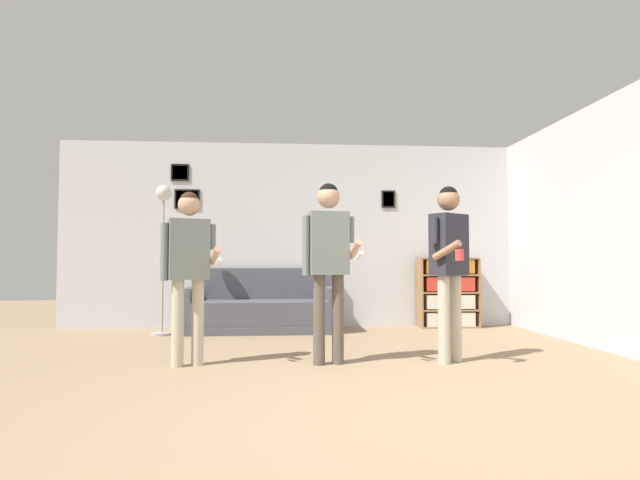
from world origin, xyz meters
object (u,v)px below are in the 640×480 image
object	(u,v)px
bookshelf	(448,293)
floor_lamp	(163,229)
person_watcher_holding_cup	(449,254)
person_player_foreground_left	(189,259)
person_player_foreground_center	(329,252)
drinking_cup	(439,254)
couch	(262,310)

from	to	relation	value
bookshelf	floor_lamp	xyz separation A→B (m)	(-3.97, -0.48, 0.88)
floor_lamp	person_watcher_holding_cup	world-z (taller)	floor_lamp
person_player_foreground_left	person_watcher_holding_cup	world-z (taller)	person_watcher_holding_cup
person_player_foreground_center	drinking_cup	xyz separation A→B (m)	(1.84, 2.49, 0.03)
floor_lamp	bookshelf	bearing A→B (deg)	6.82
floor_lamp	person_player_foreground_left	distance (m)	2.16
couch	person_watcher_holding_cup	bearing A→B (deg)	-50.80
person_player_foreground_center	drinking_cup	distance (m)	3.10
person_watcher_holding_cup	person_player_foreground_left	bearing A→B (deg)	179.43
drinking_cup	person_watcher_holding_cup	bearing A→B (deg)	-105.39
person_player_foreground_left	person_watcher_holding_cup	bearing A→B (deg)	-0.57
person_watcher_holding_cup	drinking_cup	distance (m)	2.59
person_player_foreground_left	person_player_foreground_center	bearing A→B (deg)	-0.92
person_watcher_holding_cup	drinking_cup	size ratio (longest dim) A/B	14.95
bookshelf	person_watcher_holding_cup	world-z (taller)	person_watcher_holding_cup
person_player_foreground_left	floor_lamp	bearing A→B (deg)	109.55
person_player_foreground_left	bookshelf	bearing A→B (deg)	37.14
person_watcher_holding_cup	drinking_cup	xyz separation A→B (m)	(0.69, 2.50, 0.04)
bookshelf	person_player_foreground_left	world-z (taller)	person_player_foreground_left
person_watcher_holding_cup	bookshelf	bearing A→B (deg)	71.84
couch	drinking_cup	xyz separation A→B (m)	(2.56, 0.20, 0.78)
couch	floor_lamp	bearing A→B (deg)	-167.84
couch	floor_lamp	world-z (taller)	floor_lamp
couch	person_watcher_holding_cup	world-z (taller)	person_watcher_holding_cup
couch	person_player_foreground_left	size ratio (longest dim) A/B	1.27
floor_lamp	drinking_cup	distance (m)	3.88
bookshelf	person_watcher_holding_cup	size ratio (longest dim) A/B	0.61
couch	bookshelf	size ratio (longest dim) A/B	2.01
person_player_foreground_left	drinking_cup	distance (m)	3.99
person_player_foreground_left	person_watcher_holding_cup	size ratio (longest dim) A/B	0.96
couch	bookshelf	world-z (taller)	bookshelf
person_player_foreground_left	drinking_cup	world-z (taller)	person_player_foreground_left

